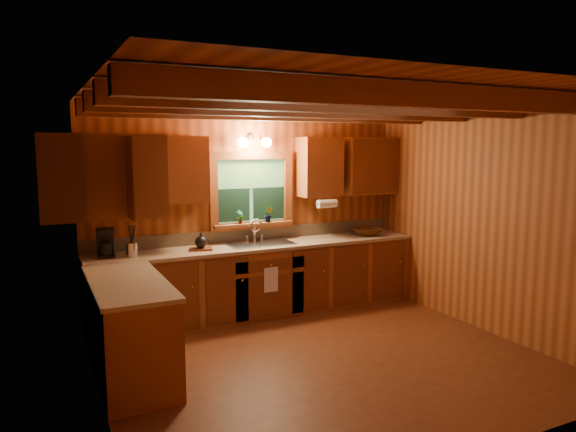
{
  "coord_description": "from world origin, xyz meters",
  "views": [
    {
      "loc": [
        -2.53,
        -4.38,
        2.12
      ],
      "look_at": [
        0.0,
        0.8,
        1.35
      ],
      "focal_mm": 32.91,
      "sensor_mm": 36.0,
      "label": 1
    }
  ],
  "objects_px": {
    "coffee_maker": "(105,243)",
    "wicker_basket": "(367,232)",
    "sink": "(260,247)",
    "cutting_board": "(201,249)"
  },
  "relations": [
    {
      "from": "cutting_board",
      "to": "wicker_basket",
      "type": "distance_m",
      "value": 2.34
    },
    {
      "from": "cutting_board",
      "to": "wicker_basket",
      "type": "bearing_deg",
      "value": 12.27
    },
    {
      "from": "wicker_basket",
      "to": "sink",
      "type": "bearing_deg",
      "value": 178.33
    },
    {
      "from": "sink",
      "to": "wicker_basket",
      "type": "bearing_deg",
      "value": -1.67
    },
    {
      "from": "sink",
      "to": "cutting_board",
      "type": "bearing_deg",
      "value": -176.81
    },
    {
      "from": "sink",
      "to": "wicker_basket",
      "type": "relative_size",
      "value": 2.05
    },
    {
      "from": "wicker_basket",
      "to": "cutting_board",
      "type": "bearing_deg",
      "value": 179.93
    },
    {
      "from": "coffee_maker",
      "to": "cutting_board",
      "type": "xyz_separation_m",
      "value": [
        1.06,
        -0.08,
        -0.15
      ]
    },
    {
      "from": "cutting_board",
      "to": "wicker_basket",
      "type": "height_order",
      "value": "wicker_basket"
    },
    {
      "from": "coffee_maker",
      "to": "wicker_basket",
      "type": "xyz_separation_m",
      "value": [
        3.4,
        -0.09,
        -0.11
      ]
    }
  ]
}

